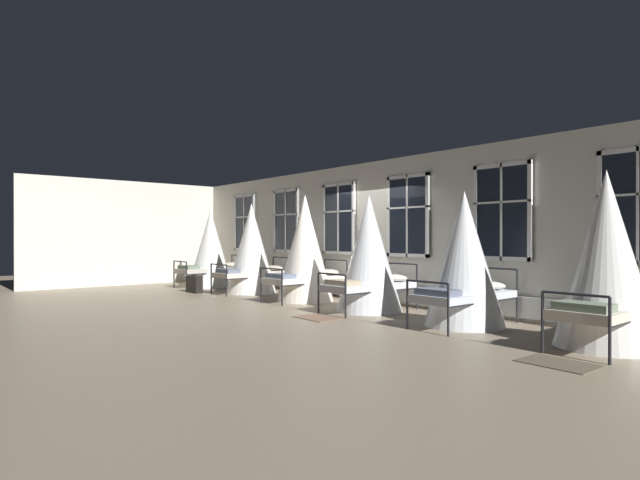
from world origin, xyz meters
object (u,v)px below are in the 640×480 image
object	(u,v)px
cot_fifth	(464,261)
suitcase_dark	(194,284)
cot_third	(305,249)
cot_sixth	(606,262)
cot_second	(251,250)
cot_fourth	(369,255)
cot_first	(211,250)

from	to	relation	value
cot_fifth	suitcase_dark	world-z (taller)	cot_fifth
cot_third	cot_sixth	world-z (taller)	cot_third
cot_sixth	suitcase_dark	distance (m)	9.70
cot_second	cot_fourth	world-z (taller)	cot_second
cot_second	cot_sixth	distance (m)	8.62
cot_fourth	suitcase_dark	bearing A→B (deg)	103.01
cot_first	cot_third	bearing A→B (deg)	-89.93
cot_first	cot_sixth	xyz separation A→B (m)	(10.77, 0.05, 0.04)
cot_third	suitcase_dark	xyz separation A→B (m)	(-3.17, -1.18, -0.94)
cot_first	cot_fifth	bearing A→B (deg)	-90.91
cot_second	cot_fifth	world-z (taller)	cot_second
cot_fifth	cot_fourth	bearing A→B (deg)	90.46
cot_fourth	cot_fifth	bearing A→B (deg)	-88.46
cot_first	cot_fifth	world-z (taller)	cot_first
cot_third	cot_sixth	xyz separation A→B (m)	(6.42, -0.05, -0.04)
cot_sixth	cot_third	bearing A→B (deg)	88.61
cot_second	cot_fifth	size ratio (longest dim) A/B	1.06
suitcase_dark	cot_first	bearing A→B (deg)	135.75
cot_first	cot_sixth	size ratio (longest dim) A/B	0.97
cot_second	suitcase_dark	distance (m)	1.74
cot_fifth	suitcase_dark	xyz separation A→B (m)	(-7.43, -1.12, -0.84)
cot_sixth	suitcase_dark	xyz separation A→B (m)	(-9.59, -1.13, -0.90)
cot_second	cot_third	world-z (taller)	cot_third
cot_first	cot_fifth	distance (m)	8.61
cot_third	cot_fourth	xyz separation A→B (m)	(2.11, -0.07, -0.07)
cot_fourth	cot_sixth	world-z (taller)	cot_sixth
cot_second	suitcase_dark	world-z (taller)	cot_second
cot_fourth	suitcase_dark	xyz separation A→B (m)	(-5.28, -1.11, -0.87)
cot_second	cot_fifth	bearing A→B (deg)	-90.11
cot_second	cot_third	xyz separation A→B (m)	(2.20, 0.04, 0.04)
cot_third	cot_sixth	distance (m)	6.42
cot_first	suitcase_dark	distance (m)	1.82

